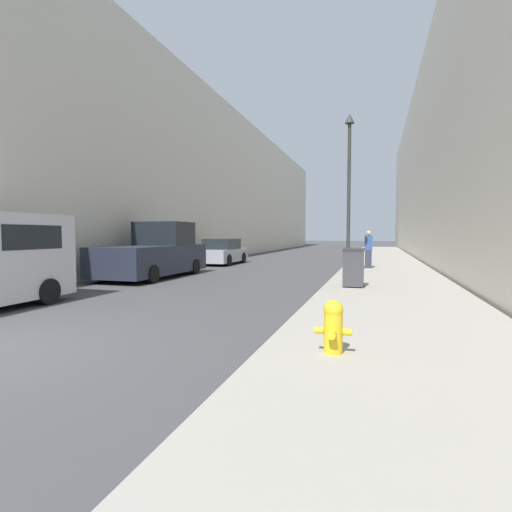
% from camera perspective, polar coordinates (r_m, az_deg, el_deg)
% --- Properties ---
extents(sidewalk_right, '(3.98, 60.00, 0.14)m').
position_cam_1_polar(sidewalk_right, '(22.07, 17.94, -1.29)').
color(sidewalk_right, '#9E998E').
rests_on(sidewalk_right, ground).
extents(building_left_glass, '(12.00, 60.00, 11.11)m').
position_cam_1_polar(building_left_glass, '(34.36, -11.81, 9.50)').
color(building_left_glass, beige).
rests_on(building_left_glass, ground).
extents(fire_hydrant, '(0.49, 0.37, 0.71)m').
position_cam_1_polar(fire_hydrant, '(5.45, 10.98, -9.71)').
color(fire_hydrant, yellow).
rests_on(fire_hydrant, sidewalk_right).
extents(trash_bin, '(0.61, 0.61, 1.15)m').
position_cam_1_polar(trash_bin, '(12.28, 13.74, -1.56)').
color(trash_bin, '#3D3D42').
rests_on(trash_bin, sidewalk_right).
extents(lamppost, '(0.37, 0.37, 6.16)m').
position_cam_1_polar(lamppost, '(15.94, 13.13, 10.13)').
color(lamppost, '#2D332D').
rests_on(lamppost, sidewalk_right).
extents(pickup_truck, '(2.29, 5.50, 2.22)m').
position_cam_1_polar(pickup_truck, '(16.51, -14.27, 0.27)').
color(pickup_truck, '#232838').
rests_on(pickup_truck, ground).
extents(parked_sedan_near, '(1.88, 4.05, 1.45)m').
position_cam_1_polar(parked_sedan_near, '(22.82, -4.88, 0.51)').
color(parked_sedan_near, '#A3A8B2').
rests_on(parked_sedan_near, ground).
extents(pedestrian_on_sidewalk, '(0.35, 0.23, 1.74)m').
position_cam_1_polar(pedestrian_on_sidewalk, '(19.23, 15.77, 0.93)').
color(pedestrian_on_sidewalk, '#2D3347').
rests_on(pedestrian_on_sidewalk, sidewalk_right).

